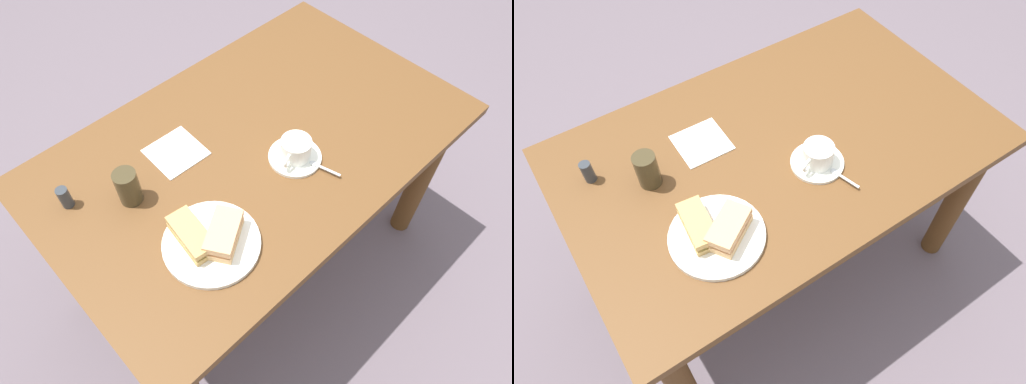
# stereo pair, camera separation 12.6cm
# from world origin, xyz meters

# --- Properties ---
(ground_plane) EXTENTS (6.00, 6.00, 0.00)m
(ground_plane) POSITION_xyz_m (0.00, 0.00, 0.00)
(ground_plane) COLOR #665961
(dining_table) EXTENTS (1.31, 0.82, 0.71)m
(dining_table) POSITION_xyz_m (0.00, 0.00, 0.58)
(dining_table) COLOR brown
(dining_table) RESTS_ON ground_plane
(sandwich_plate) EXTENTS (0.25, 0.25, 0.01)m
(sandwich_plate) POSITION_xyz_m (-0.32, -0.18, 0.72)
(sandwich_plate) COLOR white
(sandwich_plate) RESTS_ON dining_table
(sandwich_front) EXTENTS (0.15, 0.13, 0.06)m
(sandwich_front) POSITION_xyz_m (-0.29, -0.20, 0.75)
(sandwich_front) COLOR #E4B171
(sandwich_front) RESTS_ON sandwich_plate
(sandwich_back) EXTENTS (0.08, 0.15, 0.05)m
(sandwich_back) POSITION_xyz_m (-0.35, -0.14, 0.75)
(sandwich_back) COLOR tan
(sandwich_back) RESTS_ON sandwich_plate
(coffee_saucer) EXTENTS (0.16, 0.16, 0.01)m
(coffee_saucer) POSITION_xyz_m (0.04, -0.13, 0.72)
(coffee_saucer) COLOR white
(coffee_saucer) RESTS_ON dining_table
(coffee_cup) EXTENTS (0.12, 0.09, 0.06)m
(coffee_cup) POSITION_xyz_m (0.04, -0.13, 0.76)
(coffee_cup) COLOR white
(coffee_cup) RESTS_ON coffee_saucer
(spoon) EXTENTS (0.04, 0.10, 0.01)m
(spoon) POSITION_xyz_m (0.06, -0.20, 0.73)
(spoon) COLOR silver
(spoon) RESTS_ON coffee_saucer
(napkin) EXTENTS (0.15, 0.15, 0.00)m
(napkin) POSITION_xyz_m (-0.20, 0.13, 0.72)
(napkin) COLOR white
(napkin) RESTS_ON dining_table
(salt_shaker) EXTENTS (0.03, 0.03, 0.07)m
(salt_shaker) POSITION_xyz_m (-0.52, 0.19, 0.75)
(salt_shaker) COLOR #33383D
(salt_shaker) RESTS_ON dining_table
(drinking_glass) EXTENTS (0.06, 0.06, 0.11)m
(drinking_glass) POSITION_xyz_m (-0.39, 0.08, 0.77)
(drinking_glass) COLOR #423821
(drinking_glass) RESTS_ON dining_table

